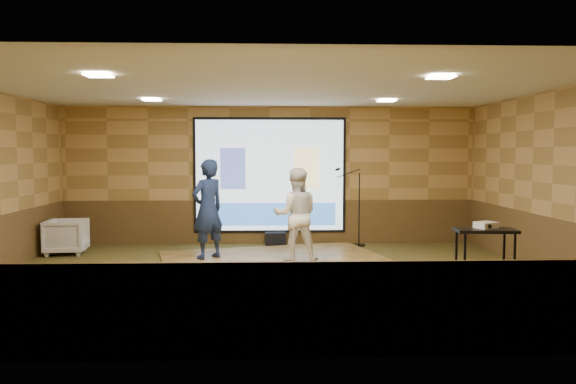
{
  "coord_description": "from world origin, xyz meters",
  "views": [
    {
      "loc": [
        -0.06,
        -8.78,
        1.99
      ],
      "look_at": [
        0.31,
        1.08,
        1.3
      ],
      "focal_mm": 35.0,
      "sensor_mm": 36.0,
      "label": 1
    }
  ],
  "objects_px": {
    "av_table": "(485,248)",
    "player_right": "(296,215)",
    "dance_floor": "(277,261)",
    "banquet_chair": "(67,237)",
    "projector_screen": "(270,177)",
    "mic_stand": "(356,223)",
    "duffel_bag": "(275,239)",
    "player_left": "(208,209)",
    "projector": "(486,225)"
  },
  "relations": [
    {
      "from": "projector_screen",
      "to": "banquet_chair",
      "type": "distance_m",
      "value": 4.31
    },
    {
      "from": "player_left",
      "to": "av_table",
      "type": "height_order",
      "value": "player_left"
    },
    {
      "from": "player_left",
      "to": "duffel_bag",
      "type": "distance_m",
      "value": 2.24
    },
    {
      "from": "dance_floor",
      "to": "av_table",
      "type": "xyz_separation_m",
      "value": [
        2.97,
        -2.25,
        0.6
      ]
    },
    {
      "from": "banquet_chair",
      "to": "player_right",
      "type": "bearing_deg",
      "value": -109.84
    },
    {
      "from": "projector_screen",
      "to": "mic_stand",
      "type": "relative_size",
      "value": 1.97
    },
    {
      "from": "player_left",
      "to": "av_table",
      "type": "bearing_deg",
      "value": 107.22
    },
    {
      "from": "projector_screen",
      "to": "duffel_bag",
      "type": "relative_size",
      "value": 7.58
    },
    {
      "from": "projector_screen",
      "to": "duffel_bag",
      "type": "bearing_deg",
      "value": -57.62
    },
    {
      "from": "projector",
      "to": "projector_screen",
      "type": "bearing_deg",
      "value": 102.57
    },
    {
      "from": "banquet_chair",
      "to": "duffel_bag",
      "type": "relative_size",
      "value": 1.75
    },
    {
      "from": "av_table",
      "to": "player_right",
      "type": "bearing_deg",
      "value": 141.72
    },
    {
      "from": "projector_screen",
      "to": "projector",
      "type": "relative_size",
      "value": 11.83
    },
    {
      "from": "dance_floor",
      "to": "mic_stand",
      "type": "distance_m",
      "value": 2.47
    },
    {
      "from": "dance_floor",
      "to": "duffel_bag",
      "type": "bearing_deg",
      "value": 90.07
    },
    {
      "from": "player_right",
      "to": "projector",
      "type": "distance_m",
      "value": 3.35
    },
    {
      "from": "dance_floor",
      "to": "projector_screen",
      "type": "bearing_deg",
      "value": 93.37
    },
    {
      "from": "banquet_chair",
      "to": "player_left",
      "type": "bearing_deg",
      "value": -109.95
    },
    {
      "from": "player_left",
      "to": "projector_screen",
      "type": "bearing_deg",
      "value": -165.06
    },
    {
      "from": "banquet_chair",
      "to": "duffel_bag",
      "type": "bearing_deg",
      "value": -83.23
    },
    {
      "from": "player_left",
      "to": "av_table",
      "type": "relative_size",
      "value": 2.06
    },
    {
      "from": "player_left",
      "to": "player_right",
      "type": "bearing_deg",
      "value": 123.95
    },
    {
      "from": "player_right",
      "to": "duffel_bag",
      "type": "distance_m",
      "value": 2.19
    },
    {
      "from": "av_table",
      "to": "mic_stand",
      "type": "bearing_deg",
      "value": 107.51
    },
    {
      "from": "player_left",
      "to": "mic_stand",
      "type": "bearing_deg",
      "value": 163.36
    },
    {
      "from": "projector_screen",
      "to": "mic_stand",
      "type": "distance_m",
      "value": 2.13
    },
    {
      "from": "projector",
      "to": "mic_stand",
      "type": "distance_m",
      "value": 4.11
    },
    {
      "from": "projector_screen",
      "to": "dance_floor",
      "type": "height_order",
      "value": "projector_screen"
    },
    {
      "from": "av_table",
      "to": "projector",
      "type": "height_order",
      "value": "projector"
    },
    {
      "from": "projector",
      "to": "duffel_bag",
      "type": "distance_m",
      "value": 5.11
    },
    {
      "from": "player_right",
      "to": "banquet_chair",
      "type": "xyz_separation_m",
      "value": [
        -4.46,
        1.07,
        -0.53
      ]
    },
    {
      "from": "dance_floor",
      "to": "player_left",
      "type": "height_order",
      "value": "player_left"
    },
    {
      "from": "projector_screen",
      "to": "player_left",
      "type": "height_order",
      "value": "projector_screen"
    },
    {
      "from": "player_right",
      "to": "banquet_chair",
      "type": "bearing_deg",
      "value": -13.51
    },
    {
      "from": "mic_stand",
      "to": "dance_floor",
      "type": "bearing_deg",
      "value": -115.4
    },
    {
      "from": "av_table",
      "to": "projector",
      "type": "relative_size",
      "value": 3.19
    },
    {
      "from": "projector_screen",
      "to": "dance_floor",
      "type": "xyz_separation_m",
      "value": [
        0.12,
        -2.05,
        -1.46
      ]
    },
    {
      "from": "player_right",
      "to": "av_table",
      "type": "bearing_deg",
      "value": 141.77
    },
    {
      "from": "dance_floor",
      "to": "duffel_bag",
      "type": "height_order",
      "value": "duffel_bag"
    },
    {
      "from": "player_right",
      "to": "mic_stand",
      "type": "height_order",
      "value": "player_right"
    },
    {
      "from": "dance_floor",
      "to": "av_table",
      "type": "bearing_deg",
      "value": -37.09
    },
    {
      "from": "av_table",
      "to": "duffel_bag",
      "type": "xyz_separation_m",
      "value": [
        -2.97,
        4.11,
        -0.48
      ]
    },
    {
      "from": "player_left",
      "to": "player_right",
      "type": "distance_m",
      "value": 1.66
    },
    {
      "from": "av_table",
      "to": "duffel_bag",
      "type": "relative_size",
      "value": 2.04
    },
    {
      "from": "duffel_bag",
      "to": "banquet_chair",
      "type": "bearing_deg",
      "value": -166.95
    },
    {
      "from": "player_left",
      "to": "banquet_chair",
      "type": "bearing_deg",
      "value": -56.36
    },
    {
      "from": "av_table",
      "to": "projector",
      "type": "xyz_separation_m",
      "value": [
        0.03,
        0.05,
        0.33
      ]
    },
    {
      "from": "dance_floor",
      "to": "player_left",
      "type": "distance_m",
      "value": 1.6
    },
    {
      "from": "av_table",
      "to": "banquet_chair",
      "type": "height_order",
      "value": "av_table"
    },
    {
      "from": "av_table",
      "to": "projector",
      "type": "bearing_deg",
      "value": 62.94
    }
  ]
}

